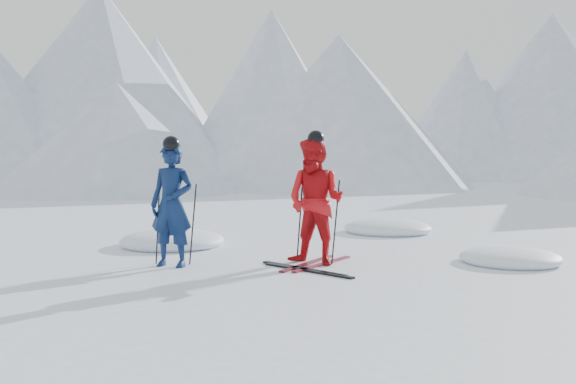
# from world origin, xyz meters

# --- Properties ---
(ground) EXTENTS (160.00, 160.00, 0.00)m
(ground) POSITION_xyz_m (0.00, 0.00, 0.00)
(ground) COLOR white
(ground) RESTS_ON ground
(mountain_range) EXTENTS (106.15, 62.94, 15.53)m
(mountain_range) POSITION_xyz_m (5.71, 35.31, 6.72)
(mountain_range) COLOR #B2BCD1
(mountain_range) RESTS_ON ground
(skier_blue) EXTENTS (0.74, 0.52, 1.92)m
(skier_blue) POSITION_xyz_m (-3.20, -0.98, 0.96)
(skier_blue) COLOR #0B1D44
(skier_blue) RESTS_ON ground
(skier_red) EXTENTS (1.17, 1.04, 2.01)m
(skier_red) POSITION_xyz_m (-1.04, -0.36, 1.00)
(skier_red) COLOR red
(skier_red) RESTS_ON ground
(pole_blue_left) EXTENTS (0.13, 0.09, 1.27)m
(pole_blue_left) POSITION_xyz_m (-3.50, -0.83, 0.64)
(pole_blue_left) COLOR black
(pole_blue_left) RESTS_ON ground
(pole_blue_right) EXTENTS (0.13, 0.08, 1.28)m
(pole_blue_right) POSITION_xyz_m (-2.95, -0.73, 0.64)
(pole_blue_right) COLOR black
(pole_blue_right) RESTS_ON ground
(pole_red_left) EXTENTS (0.13, 0.10, 1.34)m
(pole_red_left) POSITION_xyz_m (-1.34, -0.11, 0.67)
(pole_red_left) COLOR black
(pole_red_left) RESTS_ON ground
(pole_red_right) EXTENTS (0.13, 0.09, 1.34)m
(pole_red_right) POSITION_xyz_m (-0.74, -0.21, 0.67)
(pole_red_right) COLOR black
(pole_red_right) RESTS_ON ground
(ski_worn_left) EXTENTS (0.59, 1.65, 0.03)m
(ski_worn_left) POSITION_xyz_m (-1.16, -0.36, 0.01)
(ski_worn_left) COLOR black
(ski_worn_left) RESTS_ON ground
(ski_worn_right) EXTENTS (0.70, 1.62, 0.03)m
(ski_worn_right) POSITION_xyz_m (-0.92, -0.36, 0.01)
(ski_worn_right) COLOR black
(ski_worn_right) RESTS_ON ground
(ski_loose_a) EXTENTS (1.47, 1.02, 0.03)m
(ski_loose_a) POSITION_xyz_m (-1.16, -0.83, 0.01)
(ski_loose_a) COLOR black
(ski_loose_a) RESTS_ON ground
(ski_loose_b) EXTENTS (1.50, 0.97, 0.03)m
(ski_loose_b) POSITION_xyz_m (-1.06, -0.98, 0.01)
(ski_loose_b) COLOR black
(ski_loose_b) RESTS_ON ground
(snow_lumps) EXTENTS (7.87, 5.55, 0.44)m
(snow_lumps) POSITION_xyz_m (-1.29, 2.21, 0.00)
(snow_lumps) COLOR white
(snow_lumps) RESTS_ON ground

